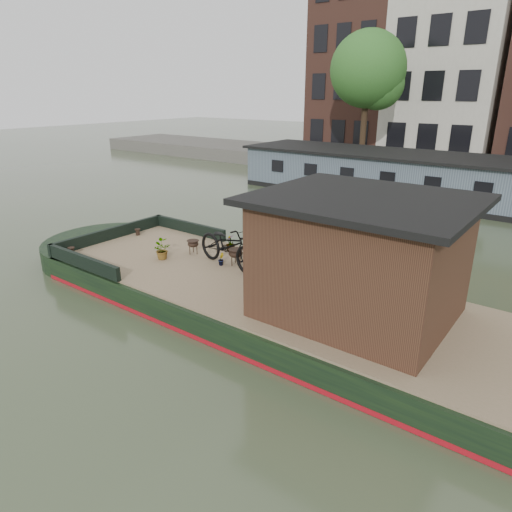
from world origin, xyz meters
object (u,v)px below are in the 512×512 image
Objects in this scene: dinghy at (330,202)px; brazier_front at (236,257)px; cabin at (360,256)px; bicycle at (228,245)px; brazier_rear at (193,247)px.

brazier_front is at bearing -164.84° from dinghy.
brazier_front is (-3.69, 0.63, -1.01)m from cabin.
bicycle reaches higher than dinghy.
bicycle is at bearing -165.57° from dinghy.
brazier_rear is at bearing 94.01° from bicycle.
brazier_front is at bearing -8.91° from bicycle.
brazier_front is 9.17m from dinghy.
brazier_rear is at bearing 173.67° from cabin.
cabin is at bearing -85.86° from bicycle.
bicycle is 9.38m from dinghy.
cabin is 3.84m from bicycle.
bicycle is 5.65× the size of brazier_rear.
bicycle is at bearing -109.34° from brazier_front.
bicycle is at bearing 173.71° from cabin.
brazier_rear is at bearing -174.19° from dinghy.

